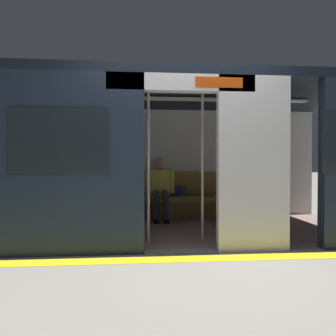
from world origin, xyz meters
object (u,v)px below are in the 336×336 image
train_car (168,136)px  handbag (179,191)px  bench_seat (166,201)px  book (144,195)px  grab_pole_door (148,164)px  person_seated (160,185)px  grab_pole_far (202,164)px

train_car → handbag: 1.50m
bench_seat → book: book is taller
book → grab_pole_door: bearing=94.6°
person_seated → grab_pole_door: (0.27, 1.75, 0.39)m
bench_seat → handbag: bearing=-169.4°
book → grab_pole_far: grab_pole_far is taller
train_car → grab_pole_door: size_ratio=3.06×
grab_pole_far → train_car: bearing=-54.7°
train_car → bench_seat: train_car is taller
handbag → book: handbag is taller
handbag → bench_seat: bearing=10.6°
bench_seat → person_seated: size_ratio=2.77×
train_car → grab_pole_far: 0.86m
bench_seat → handbag: handbag is taller
train_car → person_seated: (0.06, -1.01, -0.82)m
train_car → grab_pole_door: bearing=66.1°
train_car → handbag: bearing=-105.3°
book → handbag: bearing=-177.9°
bench_seat → grab_pole_door: size_ratio=1.54×
handbag → grab_pole_door: size_ratio=0.12×
bench_seat → book: (0.41, -0.06, 0.11)m
train_car → person_seated: train_car is taller
handbag → book: size_ratio=1.18×
grab_pole_door → grab_pole_far: 0.77m
grab_pole_far → book: bearing=-65.5°
train_car → bench_seat: (-0.05, -1.07, -1.15)m
bench_seat → grab_pole_door: (0.38, 1.81, 0.71)m
handbag → book: bearing=-1.3°
person_seated → book: (0.30, -0.12, -0.21)m
train_car → bench_seat: bearing=-92.7°
handbag → grab_pole_door: 2.03m
person_seated → handbag: (-0.37, -0.10, -0.14)m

